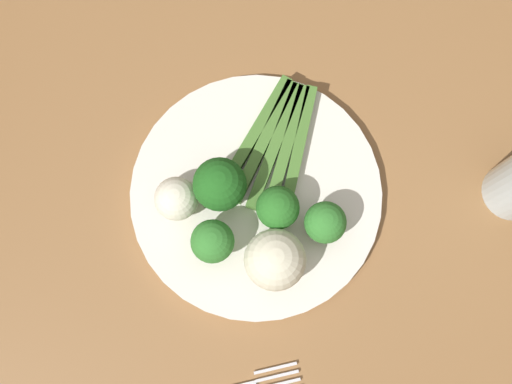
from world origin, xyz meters
TOP-DOWN VIEW (x-y plane):
  - ground_plane at (0.00, 0.00)m, footprint 6.00×6.00m
  - dining_table at (0.00, 0.00)m, footprint 1.14×0.92m
  - plate at (0.01, -0.06)m, footprint 0.27×0.27m
  - asparagus_bundle at (-0.04, -0.04)m, footprint 0.16×0.11m
  - broccoli_front at (0.01, -0.09)m, footprint 0.05×0.05m
  - broccoli_front_left at (0.05, 0.01)m, footprint 0.04×0.04m
  - broccoli_back at (0.03, -0.03)m, footprint 0.04×0.04m
  - broccoli_outer_edge at (0.07, -0.10)m, footprint 0.04×0.04m
  - cauliflower_right at (0.09, -0.04)m, footprint 0.06×0.06m
  - cauliflower_back_right at (0.02, -0.14)m, footprint 0.05×0.05m

SIDE VIEW (x-z plane):
  - ground_plane at x=0.00m, z-range -0.02..0.00m
  - dining_table at x=0.00m, z-range 0.25..0.98m
  - plate at x=0.01m, z-range 0.72..0.74m
  - asparagus_bundle at x=-0.04m, z-range 0.74..0.75m
  - cauliflower_back_right at x=0.02m, z-range 0.74..0.78m
  - broccoli_front_left at x=0.05m, z-range 0.74..0.79m
  - broccoli_outer_edge at x=0.07m, z-range 0.74..0.80m
  - cauliflower_right at x=0.09m, z-range 0.74..0.80m
  - broccoli_back at x=0.03m, z-range 0.74..0.80m
  - broccoli_front at x=0.01m, z-range 0.74..0.81m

